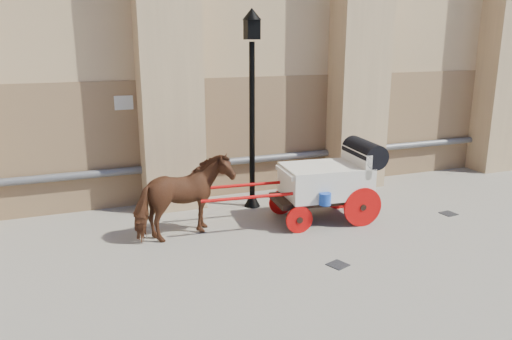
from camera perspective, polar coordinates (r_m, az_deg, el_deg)
name	(u,v)px	position (r m, az deg, el deg)	size (l,w,h in m)	color
ground	(270,259)	(9.34, 1.58, -10.10)	(90.00, 90.00, 0.00)	gray
horse	(184,198)	(10.10, -8.25, -3.20)	(0.90, 1.98, 1.67)	brown
carriage	(331,178)	(11.10, 8.59, -0.95)	(4.10, 1.50, 1.76)	black
street_lamp	(252,105)	(11.54, -0.46, 7.45)	(0.43, 0.43, 4.58)	black
drain_grate_near	(338,265)	(9.21, 9.34, -10.64)	(0.32, 0.32, 0.01)	black
drain_grate_far	(448,214)	(12.40, 21.14, -4.67)	(0.32, 0.32, 0.01)	black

